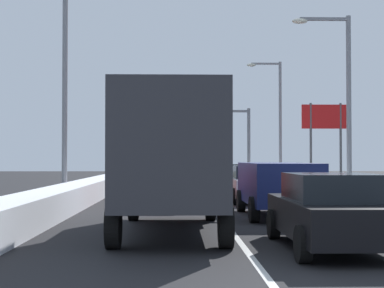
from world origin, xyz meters
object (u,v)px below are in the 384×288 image
(traffic_light_gantry, at_px, (222,128))
(street_lamp_right_mid, at_px, (276,111))
(suv_navy_right_lane_second, at_px, (277,184))
(suv_red_center_lane_second, at_px, (174,179))
(sedan_white_right_lane_third, at_px, (253,184))
(sedan_maroon_right_lane_fourth, at_px, (235,178))
(sedan_green_center_lane_fourth, at_px, (171,176))
(sedan_black_right_lane_nearest, at_px, (331,211))
(box_truck_center_lane_nearest, at_px, (171,155))
(suv_tan_center_lane_third, at_px, (167,174))
(roadside_sign_right, at_px, (326,125))
(street_lamp_left_mid, at_px, (73,68))
(street_lamp_right_near, at_px, (341,89))

(traffic_light_gantry, bearing_deg, street_lamp_right_mid, -62.21)
(suv_navy_right_lane_second, relative_size, suv_red_center_lane_second, 1.00)
(sedan_white_right_lane_third, relative_size, sedan_maroon_right_lane_fourth, 1.00)
(suv_red_center_lane_second, bearing_deg, sedan_green_center_lane_fourth, 91.10)
(street_lamp_right_mid, bearing_deg, sedan_maroon_right_lane_fourth, -108.88)
(sedan_black_right_lane_nearest, height_order, box_truck_center_lane_nearest, box_truck_center_lane_nearest)
(suv_navy_right_lane_second, xyz_separation_m, traffic_light_gantry, (0.80, 32.69, 3.48))
(sedan_black_right_lane_nearest, distance_m, suv_tan_center_lane_third, 17.92)
(street_lamp_right_mid, bearing_deg, roadside_sign_right, -66.53)
(box_truck_center_lane_nearest, distance_m, street_lamp_left_mid, 11.47)
(box_truck_center_lane_nearest, xyz_separation_m, sedan_green_center_lane_fourth, (-0.21, 20.99, -1.14))
(suv_navy_right_lane_second, relative_size, street_lamp_right_near, 0.59)
(suv_tan_center_lane_third, bearing_deg, sedan_green_center_lane_fourth, 88.58)
(sedan_black_right_lane_nearest, bearing_deg, suv_navy_right_lane_second, 89.45)
(sedan_black_right_lane_nearest, bearing_deg, suv_tan_center_lane_third, 101.49)
(suv_tan_center_lane_third, relative_size, roadside_sign_right, 0.89)
(suv_red_center_lane_second, height_order, street_lamp_right_mid, street_lamp_right_mid)
(street_lamp_right_near, bearing_deg, suv_red_center_lane_second, -156.88)
(street_lamp_right_mid, bearing_deg, traffic_light_gantry, 117.79)
(sedan_maroon_right_lane_fourth, bearing_deg, sedan_green_center_lane_fourth, 131.16)
(sedan_white_right_lane_third, distance_m, suv_tan_center_lane_third, 6.10)
(sedan_white_right_lane_third, bearing_deg, street_lamp_right_mid, 77.65)
(sedan_black_right_lane_nearest, bearing_deg, sedan_green_center_lane_fourth, 98.25)
(suv_tan_center_lane_third, relative_size, street_lamp_left_mid, 0.52)
(suv_navy_right_lane_second, height_order, street_lamp_right_mid, street_lamp_right_mid)
(sedan_white_right_lane_third, distance_m, traffic_light_gantry, 26.86)
(traffic_light_gantry, distance_m, street_lamp_right_mid, 7.71)
(sedan_white_right_lane_third, xyz_separation_m, sedan_green_center_lane_fourth, (-3.51, 10.91, 0.00))
(sedan_black_right_lane_nearest, height_order, sedan_maroon_right_lane_fourth, same)
(sedan_black_right_lane_nearest, relative_size, roadside_sign_right, 0.82)
(box_truck_center_lane_nearest, height_order, suv_red_center_lane_second, box_truck_center_lane_nearest)
(suv_navy_right_lane_second, bearing_deg, sedan_black_right_lane_nearest, -90.55)
(sedan_white_right_lane_third, bearing_deg, suv_navy_right_lane_second, -90.26)
(box_truck_center_lane_nearest, bearing_deg, suv_tan_center_lane_third, 91.37)
(suv_tan_center_lane_third, height_order, sedan_green_center_lane_fourth, suv_tan_center_lane_third)
(sedan_maroon_right_lane_fourth, height_order, sedan_green_center_lane_fourth, same)
(street_lamp_right_near, bearing_deg, sedan_maroon_right_lane_fourth, 129.13)
(box_truck_center_lane_nearest, xyz_separation_m, suv_red_center_lane_second, (0.03, 8.63, -0.88))
(sedan_green_center_lane_fourth, xyz_separation_m, street_lamp_right_mid, (7.85, 8.91, 4.65))
(suv_red_center_lane_second, distance_m, roadside_sign_right, 18.92)
(sedan_green_center_lane_fourth, relative_size, street_lamp_right_near, 0.55)
(sedan_white_right_lane_third, relative_size, suv_red_center_lane_second, 0.92)
(street_lamp_left_mid, bearing_deg, sedan_green_center_lane_fourth, 70.09)
(sedan_black_right_lane_nearest, relative_size, sedan_white_right_lane_third, 1.00)
(street_lamp_right_mid, bearing_deg, suv_tan_center_lane_third, -118.17)
(suv_red_center_lane_second, xyz_separation_m, sedan_green_center_lane_fourth, (-0.24, 12.37, -0.25))
(sedan_white_right_lane_third, xyz_separation_m, street_lamp_right_near, (4.19, 1.73, 4.16))
(sedan_maroon_right_lane_fourth, height_order, box_truck_center_lane_nearest, box_truck_center_lane_nearest)
(street_lamp_right_near, relative_size, street_lamp_right_mid, 0.90)
(street_lamp_right_near, distance_m, street_lamp_right_mid, 18.09)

